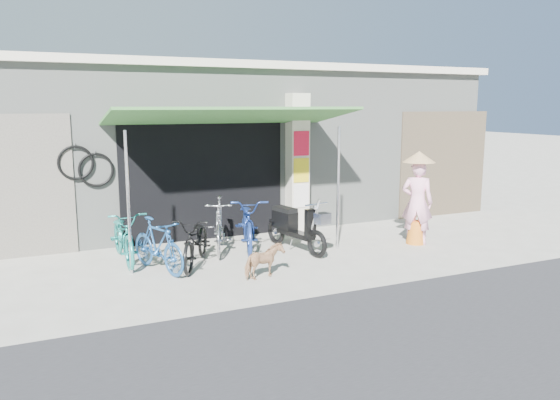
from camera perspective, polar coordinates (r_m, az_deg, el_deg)
name	(u,v)px	position (r m, az deg, el deg)	size (l,w,h in m)	color
ground	(314,264)	(9.63, 3.54, -6.72)	(80.00, 80.00, 0.00)	#ABA69A
road_strip	(521,381)	(6.28, 23.85, -16.88)	(80.00, 6.00, 0.01)	#313033
bicycle_shop	(221,142)	(13.97, -6.17, 6.06)	(12.30, 5.30, 3.66)	gray
shop_pillar	(297,164)	(11.86, 1.78, 3.82)	(0.42, 0.44, 3.00)	beige
awning	(232,118)	(10.37, -5.03, 8.54)	(4.60, 1.88, 2.72)	#346B30
neighbour_right	(443,164)	(14.29, 16.69, 3.63)	(2.60, 0.06, 2.60)	brown
bike_teal	(124,236)	(10.03, -16.00, -3.59)	(0.63, 1.82, 0.96)	#1C827A
bike_blue	(158,245)	(9.33, -12.63, -4.62)	(0.42, 1.50, 0.90)	#1D4C85
bike_black	(196,241)	(9.52, -8.73, -4.23)	(0.59, 1.69, 0.89)	black
bike_silver	(219,225)	(10.38, -6.36, -2.60)	(0.49, 1.72, 1.03)	#A4A3A8
bike_navy	(248,223)	(10.54, -3.36, -2.38)	(0.68, 1.96, 1.03)	navy
street_dog	(264,261)	(8.79, -1.69, -6.43)	(0.30, 0.66, 0.56)	tan
moped	(294,227)	(10.44, 1.49, -2.80)	(0.63, 1.76, 1.01)	black
nun	(417,199)	(11.17, 14.15, 0.12)	(0.72, 0.71, 1.86)	#F7A7C5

